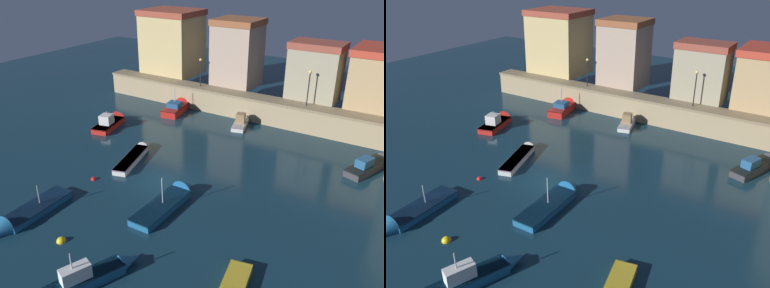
{
  "view_description": "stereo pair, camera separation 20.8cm",
  "coord_description": "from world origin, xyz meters",
  "views": [
    {
      "loc": [
        17.7,
        -23.12,
        17.02
      ],
      "look_at": [
        0.0,
        4.62,
        1.64
      ],
      "focal_mm": 37.78,
      "sensor_mm": 36.0,
      "label": 1
    },
    {
      "loc": [
        17.88,
        -23.01,
        17.02
      ],
      "look_at": [
        0.0,
        4.62,
        1.64
      ],
      "focal_mm": 37.78,
      "sensor_mm": 36.0,
      "label": 2
    }
  ],
  "objects": [
    {
      "name": "moored_boat_4",
      "position": [
        -5.14,
        -9.71,
        0.28
      ],
      "size": [
        2.13,
        6.86,
        2.55
      ],
      "rotation": [
        0.0,
        0.0,
        -1.51
      ],
      "color": "#195689",
      "rests_on": "ground"
    },
    {
      "name": "old_town_backdrop",
      "position": [
        -0.69,
        20.72,
        6.22
      ],
      "size": [
        34.78,
        6.11,
        8.28
      ],
      "color": "tan",
      "rests_on": "ground"
    },
    {
      "name": "moored_boat_2",
      "position": [
        -12.05,
        7.09,
        0.44
      ],
      "size": [
        3.07,
        5.85,
        2.46
      ],
      "rotation": [
        0.0,
        0.0,
        1.83
      ],
      "color": "red",
      "rests_on": "ground"
    },
    {
      "name": "moored_boat_6",
      "position": [
        3.37,
        -11.34,
        0.49
      ],
      "size": [
        3.37,
        6.56,
        2.77
      ],
      "rotation": [
        0.0,
        0.0,
        1.21
      ],
      "color": "#195689",
      "rests_on": "ground"
    },
    {
      "name": "mooring_buoy_0",
      "position": [
        -5.05,
        -2.8,
        0.0
      ],
      "size": [
        0.47,
        0.47,
        0.47
      ],
      "primitive_type": "sphere",
      "color": "red",
      "rests_on": "ground"
    },
    {
      "name": "moored_boat_1",
      "position": [
        -8.45,
        14.66,
        0.52
      ],
      "size": [
        2.79,
        5.62,
        3.48
      ],
      "rotation": [
        0.0,
        0.0,
        1.76
      ],
      "color": "red",
      "rests_on": "ground"
    },
    {
      "name": "moored_boat_8",
      "position": [
        -4.73,
        2.34,
        0.28
      ],
      "size": [
        3.1,
        6.86,
        1.15
      ],
      "rotation": [
        0.0,
        0.0,
        1.86
      ],
      "color": "silver",
      "rests_on": "ground"
    },
    {
      "name": "quay_wall",
      "position": [
        0.0,
        17.06,
        1.39
      ],
      "size": [
        39.86,
        2.31,
        2.75
      ],
      "color": "#9E8966",
      "rests_on": "ground"
    },
    {
      "name": "moored_boat_3",
      "position": [
        14.22,
        11.91,
        0.43
      ],
      "size": [
        3.53,
        6.5,
        1.76
      ],
      "rotation": [
        0.0,
        0.0,
        1.22
      ],
      "color": "#333338",
      "rests_on": "ground"
    },
    {
      "name": "ground_plane",
      "position": [
        0.0,
        0.0,
        0.0
      ],
      "size": [
        96.36,
        96.36,
        0.0
      ],
      "primitive_type": "plane",
      "color": "#112D3D"
    },
    {
      "name": "quay_lamp_1",
      "position": [
        6.28,
        17.06,
        5.22
      ],
      "size": [
        0.32,
        0.32,
        3.76
      ],
      "color": "black",
      "rests_on": "quay_wall"
    },
    {
      "name": "moored_boat_0",
      "position": [
        2.4,
        -2.08,
        0.3
      ],
      "size": [
        1.9,
        6.91,
        3.2
      ],
      "rotation": [
        0.0,
        0.0,
        1.59
      ],
      "color": "#195689",
      "rests_on": "ground"
    },
    {
      "name": "moored_boat_7",
      "position": [
        0.03,
        14.72,
        0.41
      ],
      "size": [
        2.3,
        4.4,
        2.11
      ],
      "rotation": [
        0.0,
        0.0,
        1.82
      ],
      "color": "silver",
      "rests_on": "ground"
    },
    {
      "name": "quay_lamp_0",
      "position": [
        -6.74,
        17.06,
        4.99
      ],
      "size": [
        0.32,
        0.32,
        3.36
      ],
      "color": "black",
      "rests_on": "quay_wall"
    },
    {
      "name": "mooring_buoy_1",
      "position": [
        -0.99,
        -9.79,
        0.0
      ],
      "size": [
        0.63,
        0.63,
        0.63
      ],
      "primitive_type": "sphere",
      "color": "yellow",
      "rests_on": "ground"
    }
  ]
}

